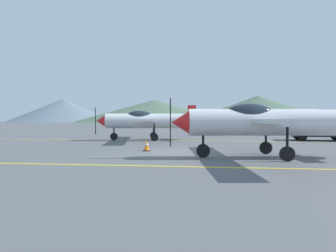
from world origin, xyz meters
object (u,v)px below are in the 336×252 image
Objects in this scene: car_sedan at (319,130)px; traffic_cone_front at (147,146)px; airplane_mid at (147,120)px; airplane_near at (264,121)px.

traffic_cone_front is (-12.20, -8.61, -0.56)m from car_sedan.
traffic_cone_front is at bearing -79.71° from airplane_mid.
airplane_near and airplane_mid have the same top height.
airplane_near is at bearing -53.67° from airplane_mid.
airplane_near is 2.12× the size of car_sedan.
airplane_near is 16.14× the size of traffic_cone_front.
airplane_near is 11.85m from airplane_mid.
airplane_near is 1.00× the size of airplane_mid.
car_sedan is (13.60, 0.92, -0.76)m from airplane_mid.
car_sedan is (6.58, 10.47, -0.76)m from airplane_near.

